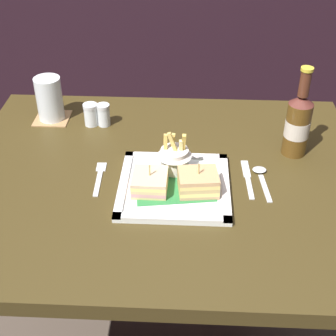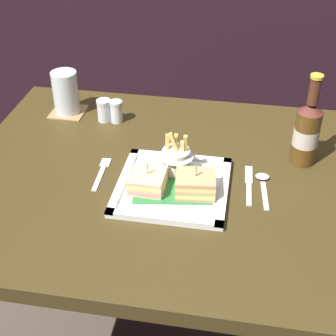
{
  "view_description": "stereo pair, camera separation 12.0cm",
  "coord_description": "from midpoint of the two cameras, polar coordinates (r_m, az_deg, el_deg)",
  "views": [
    {
      "loc": [
        0.06,
        -1.0,
        1.48
      ],
      "look_at": [
        0.02,
        -0.03,
        0.79
      ],
      "focal_mm": 52.99,
      "sensor_mm": 36.0,
      "label": 1
    },
    {
      "loc": [
        0.18,
        -0.99,
        1.48
      ],
      "look_at": [
        0.02,
        -0.03,
        0.79
      ],
      "focal_mm": 52.99,
      "sensor_mm": 36.0,
      "label": 2
    }
  ],
  "objects": [
    {
      "name": "beer_bottle",
      "position": [
        1.3,
        18.23,
        3.91
      ],
      "size": [
        0.06,
        0.06,
        0.24
      ],
      "color": "#593B15",
      "rests_on": "dining_table"
    },
    {
      "name": "water_glass",
      "position": [
        1.5,
        -9.42,
        8.2
      ],
      "size": [
        0.08,
        0.08,
        0.13
      ],
      "color": "silver",
      "rests_on": "dining_table"
    },
    {
      "name": "fork",
      "position": [
        1.25,
        -4.95,
        -0.52
      ],
      "size": [
        0.03,
        0.14,
        0.0
      ],
      "color": "silver",
      "rests_on": "dining_table"
    },
    {
      "name": "knife",
      "position": [
        1.24,
        12.04,
        -1.82
      ],
      "size": [
        0.02,
        0.16,
        0.0
      ],
      "color": "silver",
      "rests_on": "dining_table"
    },
    {
      "name": "pepper_shaker",
      "position": [
        1.45,
        -3.6,
        6.31
      ],
      "size": [
        0.04,
        0.04,
        0.07
      ],
      "color": "silver",
      "rests_on": "dining_table"
    },
    {
      "name": "sandwich_half_left",
      "position": [
        1.17,
        0.58,
        -1.6
      ],
      "size": [
        0.08,
        0.09,
        0.07
      ],
      "color": "#E3C17C",
      "rests_on": "square_plate"
    },
    {
      "name": "sandwich_half_right",
      "position": [
        1.16,
        6.14,
        -2.0
      ],
      "size": [
        0.1,
        0.09,
        0.08
      ],
      "color": "tan",
      "rests_on": "square_plate"
    },
    {
      "name": "square_plate",
      "position": [
        1.19,
        3.42,
        -2.26
      ],
      "size": [
        0.26,
        0.26,
        0.02
      ],
      "color": "white",
      "rests_on": "dining_table"
    },
    {
      "name": "salt_shaker",
      "position": [
        1.46,
        -5.03,
        6.42
      ],
      "size": [
        0.04,
        0.04,
        0.07
      ],
      "color": "silver",
      "rests_on": "dining_table"
    },
    {
      "name": "fries_cup",
      "position": [
        1.21,
        3.77,
        1.27
      ],
      "size": [
        0.09,
        0.09,
        0.11
      ],
      "color": "white",
      "rests_on": "square_plate"
    },
    {
      "name": "dining_table",
      "position": [
        1.31,
        2.12,
        -4.69
      ],
      "size": [
        1.03,
        0.83,
        0.75
      ],
      "color": "#3C2F15",
      "rests_on": "ground_plane"
    },
    {
      "name": "drink_coaster",
      "position": [
        1.53,
        -9.22,
        6.32
      ],
      "size": [
        0.1,
        0.1,
        0.0
      ],
      "primitive_type": "cube",
      "color": "#A1784B",
      "rests_on": "dining_table"
    },
    {
      "name": "spoon",
      "position": [
        1.24,
        13.61,
        -1.64
      ],
      "size": [
        0.04,
        0.14,
        0.01
      ],
      "color": "silver",
      "rests_on": "dining_table"
    }
  ]
}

